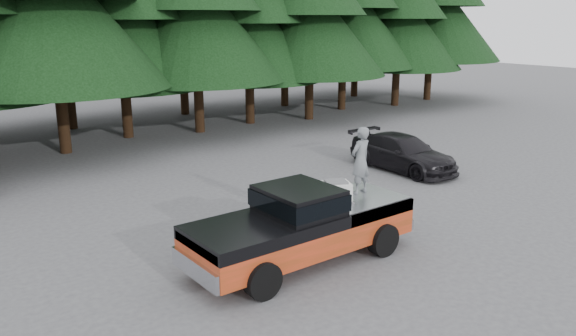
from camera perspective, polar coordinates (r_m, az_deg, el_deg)
ground at (r=14.57m, az=-0.92°, el=-8.50°), size 120.00×120.00×0.00m
pickup_truck at (r=13.79m, az=1.41°, el=-6.91°), size 6.00×2.04×1.33m
truck_cab at (r=13.40m, az=1.10°, el=-3.20°), size 1.66×1.90×0.59m
air_compressor at (r=14.15m, az=4.88°, el=-2.49°), size 0.87×0.81×0.48m
man_on_bed at (r=14.73m, az=7.37°, el=0.77°), size 0.70×0.50×1.78m
parked_car at (r=22.46m, az=11.58°, el=1.53°), size 1.98×4.71×1.36m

